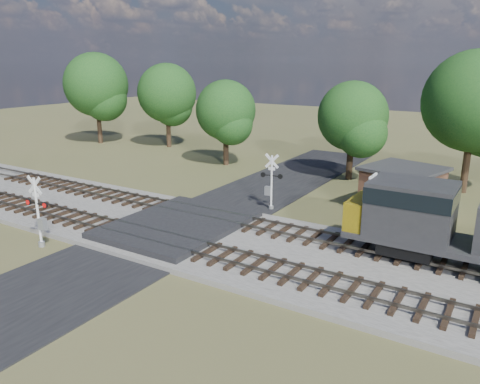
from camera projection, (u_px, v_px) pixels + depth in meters
The scene contains 10 objects.
ground at pixel (173, 233), 28.76m from camera, with size 160.00×160.00×0.00m, color #50542C.
ballast_bed at pixel (330, 264), 24.08m from camera, with size 140.00×10.00×0.30m, color gray.
road at pixel (173, 233), 28.75m from camera, with size 7.00×60.00×0.08m, color black.
crossing_panel at pixel (178, 226), 29.08m from camera, with size 7.00×9.00×0.62m, color #262628.
track_near at pixel (194, 248), 25.43m from camera, with size 140.00×2.60×0.33m.
track_far at pixel (242, 222), 29.53m from camera, with size 140.00×2.60×0.33m.
crossing_signal_near at pixel (40, 218), 26.22m from camera, with size 1.68×0.38×4.17m.
crossing_signal_far at pixel (270, 187), 32.85m from camera, with size 1.63×0.38×4.06m.
equipment_shed at pixel (402, 190), 32.33m from camera, with size 5.82×5.82×3.23m.
treeline at pixel (393, 106), 39.18m from camera, with size 82.64×11.26×11.22m.
Camera 1 is at (17.66, -20.80, 10.30)m, focal length 35.00 mm.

